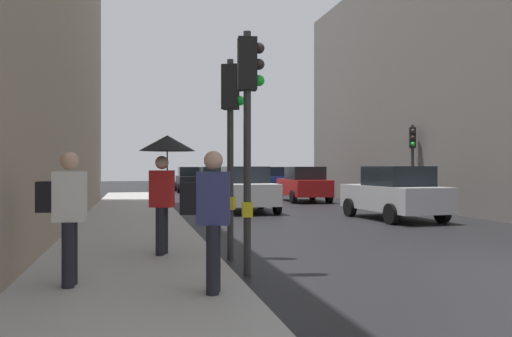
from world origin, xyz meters
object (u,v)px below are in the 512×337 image
car_red_sedan (304,184)px  pedestrian_with_black_backpack (66,210)px  traffic_light_near_left (249,107)px  car_dark_suv (190,180)px  car_blue_van (269,180)px  car_white_compact (246,189)px  car_silver_hatchback (394,193)px  pedestrian_with_umbrella (166,161)px  traffic_light_mid_street (412,151)px  pedestrian_with_grey_backpack (210,212)px  traffic_light_near_right (232,121)px  car_green_estate (216,182)px

car_red_sedan → pedestrian_with_black_backpack: bearing=-117.2°
traffic_light_near_left → car_dark_suv: size_ratio=0.92×
car_blue_van → car_white_compact: size_ratio=1.01×
car_silver_hatchback → car_red_sedan: bearing=90.2°
pedestrian_with_umbrella → car_dark_suv: bearing=83.2°
car_silver_hatchback → traffic_light_mid_street: bearing=52.4°
traffic_light_mid_street → pedestrian_with_grey_backpack: size_ratio=1.95×
car_white_compact → pedestrian_with_grey_backpack: 13.94m
pedestrian_with_grey_backpack → car_white_compact: bearing=76.2°
car_white_compact → pedestrian_with_umbrella: pedestrian_with_umbrella is taller
traffic_light_near_right → pedestrian_with_grey_backpack: bearing=-105.1°
traffic_light_near_left → pedestrian_with_umbrella: (-1.24, 1.32, -0.85)m
traffic_light_near_left → traffic_light_near_right: bearing=90.1°
car_white_compact → pedestrian_with_grey_backpack: (-3.32, -13.54, 0.29)m
pedestrian_with_black_backpack → pedestrian_with_grey_backpack: bearing=-23.8°
pedestrian_with_black_backpack → pedestrian_with_grey_backpack: (1.79, -0.79, 0.00)m
car_blue_van → pedestrian_with_grey_backpack: 28.88m
traffic_light_near_right → traffic_light_mid_street: size_ratio=1.09×
pedestrian_with_grey_backpack → traffic_light_near_left: bearing=63.0°
traffic_light_near_left → pedestrian_with_black_backpack: (-2.66, -0.91, -1.52)m
car_blue_van → car_green_estate: size_ratio=1.00×
car_green_estate → pedestrian_with_umbrella: 20.39m
car_blue_van → car_dark_suv: bearing=154.4°
car_red_sedan → car_dark_suv: 12.41m
car_blue_van → car_white_compact: same height
car_silver_hatchback → car_dark_suv: (-4.55, 20.94, 0.00)m
traffic_light_near_right → traffic_light_near_left: (0.00, -1.51, 0.10)m
traffic_light_near_left → pedestrian_with_grey_backpack: (-0.86, -1.69, -1.52)m
car_red_sedan → car_blue_van: 9.14m
pedestrian_with_umbrella → car_blue_van: bearing=71.4°
traffic_light_near_left → car_white_compact: 12.23m
car_silver_hatchback → car_dark_suv: same height
car_green_estate → pedestrian_with_grey_backpack: pedestrian_with_grey_backpack is taller
pedestrian_with_umbrella → car_silver_hatchback: bearing=38.6°
car_green_estate → pedestrian_with_black_backpack: pedestrian_with_black_backpack is taller
car_green_estate → traffic_light_near_left: bearing=-97.3°
car_blue_van → pedestrian_with_umbrella: (-8.34, -24.75, 0.96)m
car_red_sedan → pedestrian_with_umbrella: size_ratio=1.99×
traffic_light_near_right → car_silver_hatchback: 9.10m
traffic_light_mid_street → car_red_sedan: traffic_light_mid_street is taller
car_silver_hatchback → car_white_compact: same height
car_blue_van → car_dark_suv: same height
car_white_compact → traffic_light_near_right: bearing=-103.4°
traffic_light_near_left → car_red_sedan: traffic_light_near_left is taller
traffic_light_near_right → car_red_sedan: bearing=67.0°
traffic_light_near_left → car_red_sedan: bearing=68.9°
traffic_light_near_left → car_green_estate: bearing=82.7°
traffic_light_mid_street → car_white_compact: bearing=172.1°
traffic_light_near_right → car_red_sedan: size_ratio=0.88×
traffic_light_near_right → car_red_sedan: traffic_light_near_right is taller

